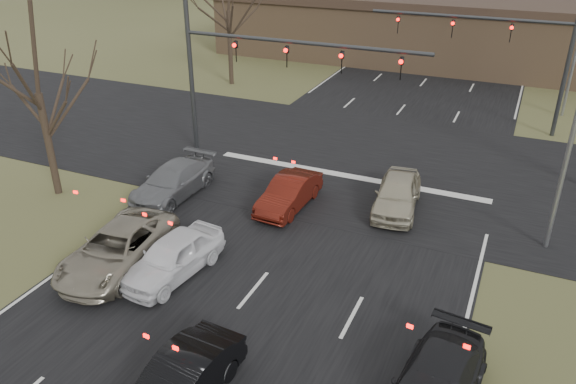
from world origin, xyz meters
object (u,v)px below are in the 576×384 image
(car_red_ahead, at_px, (289,193))
(streetlight_right_near, at_px, (574,106))
(mast_arm_far, at_px, (516,43))
(car_white_sedan, at_px, (173,257))
(car_silver_ahead, at_px, (397,194))
(car_silver_suv, at_px, (118,248))
(car_black_hatch, at_px, (180,384))
(car_grey_ahead, at_px, (173,181))
(mast_arm_near, at_px, (248,61))
(building, at_px, (469,32))

(car_red_ahead, bearing_deg, streetlight_right_near, 8.26)
(mast_arm_far, height_order, car_red_ahead, mast_arm_far)
(car_white_sedan, height_order, car_red_ahead, car_white_sedan)
(streetlight_right_near, distance_m, car_silver_ahead, 7.60)
(car_red_ahead, bearing_deg, car_silver_suv, -117.35)
(streetlight_right_near, xyz_separation_m, car_black_hatch, (-8.32, -12.10, -4.89))
(mast_arm_far, bearing_deg, car_black_hatch, -102.76)
(car_black_hatch, xyz_separation_m, car_grey_ahead, (-7.00, 9.98, 0.01))
(car_black_hatch, bearing_deg, car_red_ahead, 103.29)
(car_silver_suv, height_order, car_white_sedan, car_silver_suv)
(car_black_hatch, relative_size, car_silver_ahead, 0.96)
(car_silver_suv, distance_m, car_red_ahead, 7.61)
(car_red_ahead, distance_m, car_silver_ahead, 4.61)
(mast_arm_near, relative_size, car_white_sedan, 2.82)
(car_red_ahead, bearing_deg, mast_arm_far, 64.43)
(car_red_ahead, bearing_deg, building, 86.04)
(streetlight_right_near, bearing_deg, building, 103.69)
(building, relative_size, car_grey_ahead, 8.67)
(car_silver_ahead, bearing_deg, car_red_ahead, -165.08)
(streetlight_right_near, relative_size, car_grey_ahead, 2.04)
(building, xyz_separation_m, mast_arm_near, (-7.23, -25.00, 2.41))
(mast_arm_near, bearing_deg, car_white_sedan, -77.74)
(mast_arm_far, distance_m, car_silver_ahead, 13.44)
(mast_arm_near, height_order, streetlight_right_near, streetlight_right_near)
(car_silver_ahead, bearing_deg, car_black_hatch, -107.42)
(streetlight_right_near, bearing_deg, car_red_ahead, -174.27)
(streetlight_right_near, xyz_separation_m, car_silver_ahead, (-5.82, 0.66, -4.84))
(car_silver_ahead, bearing_deg, car_silver_suv, -140.69)
(car_silver_suv, bearing_deg, mast_arm_far, 56.17)
(car_silver_suv, distance_m, car_silver_ahead, 11.57)
(mast_arm_far, bearing_deg, mast_arm_near, -138.78)
(car_silver_ahead, bearing_deg, streetlight_right_near, -12.75)
(car_silver_suv, distance_m, car_grey_ahead, 5.68)
(car_silver_suv, distance_m, car_black_hatch, 7.17)
(streetlight_right_near, height_order, car_grey_ahead, streetlight_right_near)
(mast_arm_far, relative_size, car_black_hatch, 2.63)
(streetlight_right_near, bearing_deg, mast_arm_near, 167.95)
(mast_arm_near, distance_m, car_silver_ahead, 9.59)
(car_black_hatch, distance_m, car_red_ahead, 11.23)
(mast_arm_near, height_order, car_black_hatch, mast_arm_near)
(mast_arm_far, xyz_separation_m, car_silver_suv, (-11.28, -20.62, -4.28))
(car_white_sedan, height_order, car_silver_ahead, car_silver_ahead)
(car_silver_suv, height_order, car_red_ahead, car_silver_suv)
(building, xyz_separation_m, mast_arm_far, (4.18, -15.00, 2.35))
(car_silver_suv, bearing_deg, car_white_sedan, 4.57)
(mast_arm_near, height_order, mast_arm_far, same)
(building, bearing_deg, streetlight_right_near, -76.31)
(car_silver_suv, xyz_separation_m, car_grey_ahead, (-1.41, 5.50, -0.03))
(mast_arm_far, bearing_deg, car_white_sedan, -114.38)
(mast_arm_near, height_order, car_red_ahead, mast_arm_near)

